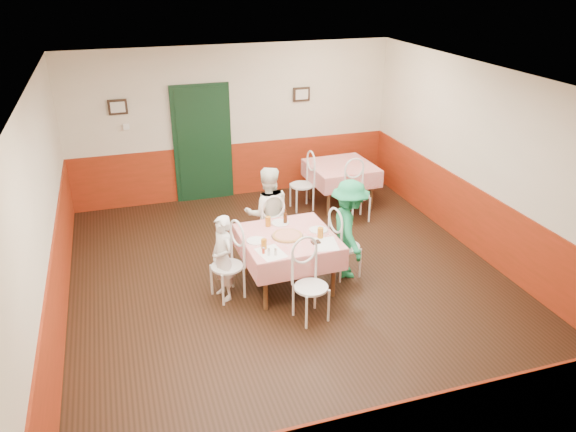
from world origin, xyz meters
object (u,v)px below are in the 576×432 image
object	(u,v)px
chair_second_b	(358,196)
diner_left	(223,258)
glass_c	(268,221)
diner_far	(268,213)
second_table	(340,185)
chair_near	(311,287)
diner_right	(349,229)
beer_bottle	(285,217)
main_table	(288,261)
chair_far	(269,230)
chair_second_a	(302,185)
chair_right	(345,246)
pizza	(287,236)
chair_left	(227,267)
glass_b	(320,233)
glass_a	(264,244)
wallet	(316,242)

from	to	relation	value
chair_second_b	diner_left	size ratio (longest dim) A/B	0.77
glass_c	diner_far	distance (m)	0.55
second_table	diner_left	xyz separation A→B (m)	(-2.69, -2.48, 0.21)
chair_near	diner_right	world-z (taller)	diner_right
beer_bottle	diner_right	world-z (taller)	diner_right
chair_near	glass_c	xyz separation A→B (m)	(-0.20, 1.22, 0.38)
main_table	beer_bottle	size ratio (longest dim) A/B	6.15
chair_far	chair_second_a	distance (m)	1.93
diner_right	chair_near	bearing A→B (deg)	144.42
chair_far	chair_right	bearing A→B (deg)	130.16
pizza	diner_far	bearing A→B (deg)	90.87
main_table	chair_left	distance (m)	0.85
chair_second_b	glass_b	size ratio (longest dim) A/B	6.23
diner_far	second_table	bearing A→B (deg)	-133.74
chair_left	diner_left	bearing A→B (deg)	-104.75
main_table	glass_a	xyz separation A→B (m)	(-0.41, -0.26, 0.45)
chair_near	glass_c	distance (m)	1.30
chair_far	glass_c	world-z (taller)	same
second_table	diner_left	size ratio (longest dim) A/B	0.96
second_table	glass_a	size ratio (longest dim) A/B	8.30
chair_right	diner_right	size ratio (longest dim) A/B	0.63
glass_c	beer_bottle	xyz separation A→B (m)	(0.25, 0.00, 0.03)
chair_far	chair_near	size ratio (longest dim) A/B	1.00
beer_bottle	wallet	world-z (taller)	beer_bottle
chair_second_b	pizza	size ratio (longest dim) A/B	2.25
glass_c	diner_far	bearing A→B (deg)	75.06
chair_second_a	pizza	xyz separation A→B (m)	(-1.06, -2.47, 0.32)
wallet	diner_left	size ratio (longest dim) A/B	0.09
chair_left	wallet	distance (m)	1.21
chair_left	glass_a	xyz separation A→B (m)	(0.44, -0.24, 0.38)
chair_near	diner_far	bearing A→B (deg)	80.19
chair_left	chair_near	world-z (taller)	same
second_table	chair_second_a	xyz separation A→B (m)	(-0.75, 0.00, 0.08)
diner_far	diner_right	distance (m)	1.27
chair_right	pizza	size ratio (longest dim) A/B	2.25
chair_near	wallet	bearing A→B (deg)	53.22
second_table	diner_left	bearing A→B (deg)	-137.31
chair_far	chair_second_b	world-z (taller)	same
chair_left	chair_near	distance (m)	1.20
main_table	diner_far	xyz separation A→B (m)	(-0.03, 0.90, 0.34)
chair_near	diner_right	xyz separation A→B (m)	(0.87, 0.88, 0.26)
chair_second_a	wallet	xyz separation A→B (m)	(-0.76, -2.76, 0.32)
glass_c	diner_far	world-z (taller)	diner_far
glass_a	diner_left	bearing A→B (deg)	154.50
chair_second_a	glass_b	xyz separation A→B (m)	(-0.65, -2.64, 0.38)
chair_right	chair_second_a	world-z (taller)	same
chair_near	diner_left	world-z (taller)	diner_left
glass_b	diner_far	size ratio (longest dim) A/B	0.10
glass_b	beer_bottle	distance (m)	0.64
main_table	chair_right	xyz separation A→B (m)	(0.85, 0.03, 0.08)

